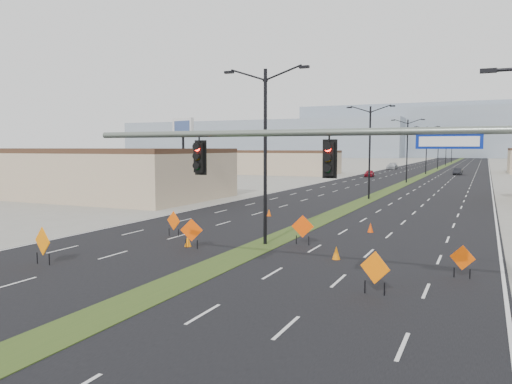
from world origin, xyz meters
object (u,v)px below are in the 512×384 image
at_px(car_left, 369,173).
at_px(cone_3, 269,213).
at_px(streetlight_2, 407,149).
at_px(construction_sign_5, 462,259).
at_px(streetlight_6, 452,148).
at_px(construction_sign_3, 303,227).
at_px(streetlight_3, 426,148).
at_px(construction_sign_2, 192,231).
at_px(construction_sign_4, 375,269).
at_px(cone_2, 370,228).
at_px(streetlight_4, 438,148).
at_px(cone_0, 188,241).
at_px(car_far, 392,166).
at_px(pole_sign_west, 183,135).
at_px(streetlight_5, 446,148).
at_px(construction_sign_1, 174,222).
at_px(cone_1, 336,253).
at_px(construction_sign_0, 43,242).
at_px(car_mid, 458,171).
at_px(streetlight_0, 265,151).
at_px(streetlight_1, 370,149).

relative_size(car_left, cone_3, 6.26).
relative_size(streetlight_2, construction_sign_5, 6.95).
height_order(streetlight_6, construction_sign_3, streetlight_6).
relative_size(streetlight_3, construction_sign_2, 5.96).
distance_m(construction_sign_3, construction_sign_4, 9.93).
bearing_deg(cone_2, cone_3, 154.61).
distance_m(streetlight_4, cone_0, 114.60).
height_order(streetlight_6, cone_2, streetlight_6).
distance_m(car_far, pole_sign_west, 91.54).
distance_m(streetlight_5, construction_sign_1, 140.18).
height_order(construction_sign_3, cone_1, construction_sign_3).
bearing_deg(construction_sign_0, cone_0, 74.16).
bearing_deg(cone_1, car_left, 100.72).
bearing_deg(car_mid, cone_3, -93.59).
relative_size(construction_sign_3, construction_sign_4, 1.03).
xyz_separation_m(car_far, cone_3, (6.23, -95.74, -0.50)).
bearing_deg(streetlight_3, construction_sign_2, -92.13).
bearing_deg(construction_sign_0, streetlight_2, 98.42).
bearing_deg(streetlight_2, streetlight_4, 90.00).
height_order(streetlight_0, construction_sign_0, streetlight_0).
height_order(streetlight_4, construction_sign_4, streetlight_4).
distance_m(car_mid, construction_sign_5, 88.08).
distance_m(car_left, construction_sign_4, 78.67).
height_order(streetlight_3, construction_sign_3, streetlight_3).
height_order(construction_sign_2, pole_sign_west, pole_sign_west).
distance_m(streetlight_6, car_far, 62.35).
xyz_separation_m(car_mid, cone_2, (-1.55, -78.00, -0.35)).
bearing_deg(cone_1, streetlight_0, 156.63).
distance_m(streetlight_1, car_far, 79.61).
bearing_deg(car_mid, construction_sign_0, -93.75).
distance_m(construction_sign_1, construction_sign_2, 4.20).
xyz_separation_m(streetlight_6, car_far, (-10.72, -61.25, -4.61)).
relative_size(construction_sign_0, construction_sign_3, 1.06).
bearing_deg(cone_0, streetlight_6, 88.75).
xyz_separation_m(streetlight_1, streetlight_6, (0.00, 140.00, 0.00)).
bearing_deg(streetlight_6, construction_sign_5, -86.43).
distance_m(streetlight_4, cone_2, 105.56).
bearing_deg(streetlight_0, pole_sign_west, 135.16).
bearing_deg(cone_3, construction_sign_4, -56.20).
distance_m(streetlight_3, pole_sign_west, 70.23).
distance_m(streetlight_0, car_left, 70.34).
bearing_deg(construction_sign_5, streetlight_0, 179.72).
bearing_deg(cone_3, car_far, 93.73).
relative_size(car_left, car_far, 0.70).
height_order(streetlight_0, streetlight_5, same).
distance_m(streetlight_4, car_left, 43.54).
relative_size(streetlight_2, streetlight_3, 1.00).
bearing_deg(construction_sign_5, construction_sign_2, -165.19).
distance_m(streetlight_0, pole_sign_west, 22.09).
height_order(streetlight_3, car_far, streetlight_3).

